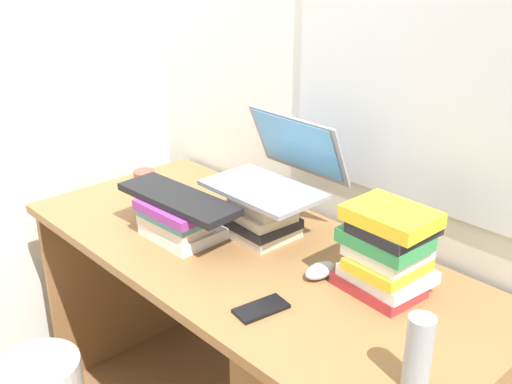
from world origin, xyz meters
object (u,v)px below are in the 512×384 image
Objects in this scene: book_stack_tall at (262,215)px; book_stack_keyboard_riser at (179,220)px; keyboard at (178,199)px; mug at (144,185)px; laptop at (278,171)px; cell_phone at (261,309)px; book_stack_side at (387,250)px; computer_mouse at (320,271)px; water_bottle at (418,353)px.

book_stack_tall is 0.25m from book_stack_keyboard_riser.
book_stack_tall is at bearing 47.14° from keyboard.
book_stack_tall is 0.50m from mug.
laptop reaches higher than cell_phone.
laptop is 3.10× the size of mug.
cell_phone is at bearing -117.13° from book_stack_side.
book_stack_side is 0.35m from cell_phone.
book_stack_side reaches higher than mug.
keyboard is at bearing 33.42° from book_stack_keyboard_riser.
book_stack_side is at bearing 22.86° from computer_mouse.
keyboard is 0.87m from water_bottle.
book_stack_keyboard_riser is at bearing 178.84° from cell_phone.
book_stack_keyboard_riser is 0.69× the size of laptop.
book_stack_side is (0.61, 0.21, 0.06)m from book_stack_keyboard_riser.
keyboard is 3.09× the size of cell_phone.
mug is (-0.49, -0.10, -0.02)m from book_stack_tall.
book_stack_tall is 0.45m from book_stack_side.
book_stack_side reaches higher than water_bottle.
mug is at bearing -176.34° from computer_mouse.
book_stack_keyboard_riser is 1.47× the size of water_bottle.
book_stack_keyboard_riser is 0.59× the size of keyboard.
computer_mouse is at bearing -10.39° from book_stack_tall.
laptop reaches higher than book_stack_tall.
mug reaches higher than computer_mouse.
laptop is at bearing 157.09° from water_bottle.
cell_phone is at bearing -173.87° from water_bottle.
mug is (-0.94, -0.12, -0.07)m from book_stack_side.
water_bottle reaches higher than computer_mouse.
cell_phone is at bearing -14.43° from keyboard.
book_stack_tall reaches higher than book_stack_keyboard_riser.
book_stack_side is at bearing 19.30° from book_stack_keyboard_riser.
laptop is 0.49m from cell_phone.
cell_phone is at bearing -12.91° from mug.
mug is (-0.78, -0.05, 0.03)m from computer_mouse.
book_stack_tall is 0.41m from cell_phone.
book_stack_tall reaches higher than computer_mouse.
laptop is 3.43× the size of computer_mouse.
book_stack_keyboard_riser is at bearing -129.29° from book_stack_tall.
book_stack_keyboard_riser reaches higher than mug.
laptop reaches higher than water_bottle.
keyboard is at bearing 178.70° from cell_phone.
computer_mouse is at bearing -157.14° from book_stack_side.
book_stack_tall is 0.96× the size of book_stack_side.
cell_phone is (0.46, -0.09, -0.05)m from book_stack_keyboard_riser.
book_stack_tall is 0.14m from laptop.
keyboard is at bearing -15.81° from mug.
book_stack_side is 0.37m from water_bottle.
book_stack_keyboard_riser is 0.87m from water_bottle.
book_stack_side is (0.45, 0.02, 0.05)m from book_stack_tall.
keyboard is 2.49× the size of water_bottle.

